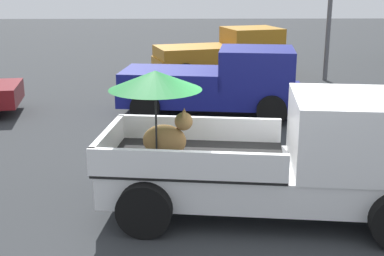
% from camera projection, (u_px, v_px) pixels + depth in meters
% --- Properties ---
extents(ground_plane, '(80.00, 80.00, 0.00)m').
position_uv_depth(ground_plane, '(265.00, 212.00, 8.30)').
color(ground_plane, '#2D3033').
extents(pickup_truck_main, '(5.24, 2.73, 2.27)m').
position_uv_depth(pickup_truck_main, '(293.00, 154.00, 7.98)').
color(pickup_truck_main, black).
rests_on(pickup_truck_main, ground).
extents(pickup_truck_red, '(4.99, 2.66, 1.80)m').
position_uv_depth(pickup_truck_red, '(219.00, 83.00, 13.92)').
color(pickup_truck_red, black).
rests_on(pickup_truck_red, ground).
extents(pickup_truck_far, '(5.11, 3.17, 1.80)m').
position_uv_depth(pickup_truck_far, '(226.00, 54.00, 19.09)').
color(pickup_truck_far, black).
rests_on(pickup_truck_far, ground).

